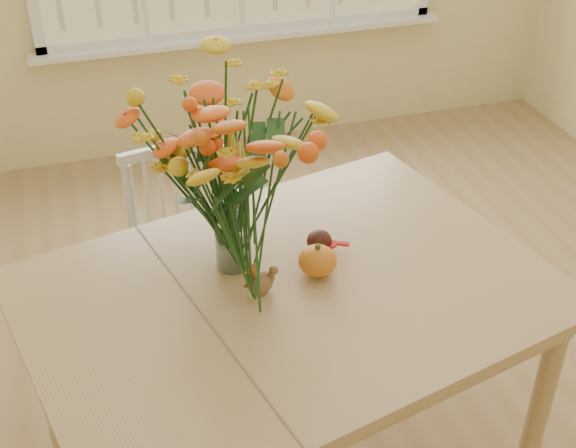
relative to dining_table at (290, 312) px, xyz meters
name	(u,v)px	position (x,y,z in m)	size (l,w,h in m)	color
floor	(383,385)	(0.48, 0.28, -0.74)	(4.00, 4.50, 0.01)	#A37E4F
dining_table	(290,312)	(0.00, 0.00, 0.00)	(1.75, 1.42, 0.82)	tan
windsor_chair	(182,249)	(-0.21, 0.75, -0.23)	(0.45, 0.43, 0.88)	white
flower_vase	(229,161)	(-0.13, 0.17, 0.46)	(0.51, 0.51, 0.61)	white
pumpkin	(317,262)	(0.10, 0.04, 0.14)	(0.12, 0.12, 0.09)	#C25216
turkey_figurine	(260,283)	(-0.09, 0.00, 0.14)	(0.11, 0.10, 0.11)	#CCB78C
dark_gourd	(319,242)	(0.15, 0.16, 0.13)	(0.13, 0.08, 0.07)	#38160F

